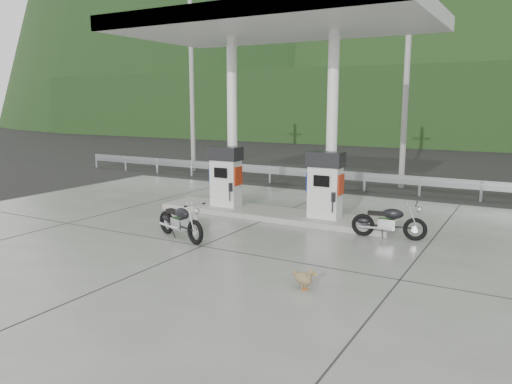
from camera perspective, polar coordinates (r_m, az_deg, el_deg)
The scene contains 17 objects.
ground at distance 12.36m, azimuth -3.51°, elevation -5.16°, with size 160.00×160.00×0.00m, color black.
forecourt_apron at distance 12.36m, azimuth -3.51°, elevation -5.11°, with size 18.00×14.00×0.02m, color slate.
pump_island at distance 14.43m, azimuth 1.90°, elevation -2.52°, with size 7.00×1.40×0.15m, color gray.
gas_pump_left at distance 15.05m, azimuth -3.49°, elevation 1.76°, with size 0.95×0.55×1.80m, color silver, non-canonical shape.
gas_pump_right at distance 13.60m, azimuth 7.91°, elevation 0.78°, with size 0.95×0.55×1.80m, color silver, non-canonical shape.
canopy_column_left at distance 15.24m, azimuth -2.73°, elevation 7.92°, with size 0.30×0.30×5.00m, color white.
canopy_column_right at distance 13.81m, azimuth 8.69°, elevation 7.58°, with size 0.30×0.30×5.00m, color white.
canopy_roof at distance 14.24m, azimuth 2.03°, elevation 18.66°, with size 8.50×5.00×0.40m, color white.
guardrail at distance 19.30m, azimuth 9.51°, elevation 2.41°, with size 26.00×0.16×1.42m, color #94979B, non-canonical shape.
road at distance 22.69m, azimuth 12.50°, elevation 1.65°, with size 60.00×7.00×0.01m, color black.
utility_pole_a at distance 24.31m, azimuth -7.34°, elevation 11.80°, with size 0.22×0.22×8.00m, color gray.
utility_pole_b at distance 20.02m, azimuth 16.80°, elevation 11.84°, with size 0.22×0.22×8.00m, color gray.
tree_band at distance 40.52m, azimuth 20.51°, elevation 9.14°, with size 80.00×6.00×6.00m, color black.
forested_hills at distance 70.37m, azimuth 24.31°, elevation 6.59°, with size 100.00×40.00×140.00m, color black, non-canonical shape.
motorcycle_left at distance 12.17m, azimuth -8.66°, elevation -3.39°, with size 1.75×0.55×0.83m, color black, non-canonical shape.
motorcycle_right at distance 12.51m, azimuth 14.93°, elevation -3.34°, with size 1.67×0.53×0.79m, color black, non-canonical shape.
duck at distance 8.94m, azimuth 5.42°, elevation -9.87°, with size 0.51×0.14×0.36m, color brown, non-canonical shape.
Camera 1 is at (6.51, -9.99, 3.25)m, focal length 35.00 mm.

